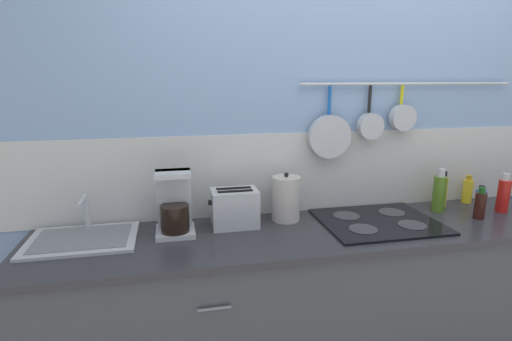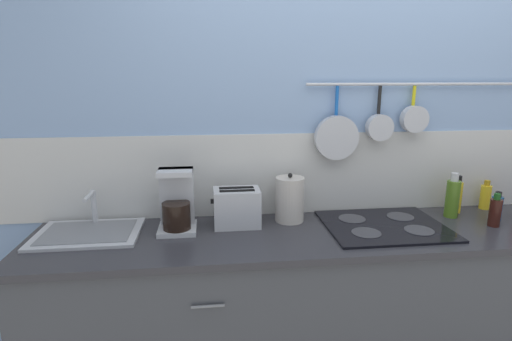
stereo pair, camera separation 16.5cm
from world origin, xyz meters
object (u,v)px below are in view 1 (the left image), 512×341
(bottle_cooking_wine, at_px, (480,205))
(bottle_vinegar, at_px, (480,201))
(coffee_maker, at_px, (174,208))
(kettle, at_px, (286,198))
(bottle_hot_sauce, at_px, (467,190))
(bottle_sesame_oil, at_px, (503,195))
(toaster, at_px, (235,208))
(bottle_dish_soap, at_px, (443,191))
(bottle_olive_oil, at_px, (439,193))

(bottle_cooking_wine, distance_m, bottle_vinegar, 0.10)
(coffee_maker, height_order, kettle, coffee_maker)
(bottle_hot_sauce, height_order, bottle_sesame_oil, bottle_sesame_oil)
(bottle_vinegar, height_order, bottle_sesame_oil, bottle_sesame_oil)
(kettle, bearing_deg, toaster, -172.40)
(bottle_sesame_oil, bearing_deg, bottle_vinegar, 177.38)
(toaster, xyz_separation_m, kettle, (0.28, 0.04, 0.02))
(toaster, height_order, bottle_hot_sauce, toaster)
(kettle, relative_size, bottle_sesame_oil, 1.17)
(bottle_cooking_wine, distance_m, bottle_hot_sauce, 0.29)
(coffee_maker, relative_size, bottle_vinegar, 1.97)
(bottle_dish_soap, bearing_deg, bottle_sesame_oil, -28.57)
(bottle_hot_sauce, bearing_deg, toaster, -176.08)
(bottle_olive_oil, distance_m, bottle_dish_soap, 0.10)
(bottle_cooking_wine, relative_size, bottle_vinegar, 1.10)
(toaster, xyz_separation_m, bottle_sesame_oil, (1.51, -0.09, 0.00))
(bottle_vinegar, relative_size, bottle_hot_sauce, 0.94)
(bottle_olive_oil, height_order, bottle_vinegar, bottle_olive_oil)
(kettle, bearing_deg, bottle_olive_oil, -2.80)
(toaster, relative_size, kettle, 0.96)
(bottle_sesame_oil, bearing_deg, bottle_hot_sauce, 111.20)
(bottle_dish_soap, xyz_separation_m, bottle_sesame_oil, (0.27, -0.15, 0.00))
(bottle_olive_oil, bearing_deg, coffee_maker, -179.34)
(bottle_cooking_wine, bearing_deg, bottle_hot_sauce, 62.39)
(toaster, bearing_deg, bottle_sesame_oil, -3.43)
(coffee_maker, bearing_deg, bottle_olive_oil, 0.66)
(bottle_olive_oil, xyz_separation_m, bottle_sesame_oil, (0.35, -0.08, -0.01))
(bottle_dish_soap, relative_size, bottle_hot_sauce, 1.26)
(bottle_vinegar, relative_size, bottle_sesame_oil, 0.71)
(coffee_maker, distance_m, toaster, 0.30)
(bottle_vinegar, distance_m, bottle_sesame_oil, 0.14)
(coffee_maker, xyz_separation_m, bottle_hot_sauce, (1.74, 0.12, -0.05))
(toaster, xyz_separation_m, bottle_dish_soap, (1.24, 0.06, -0.00))
(bottle_hot_sauce, bearing_deg, kettle, -176.97)
(coffee_maker, relative_size, bottle_cooking_wine, 1.79)
(bottle_olive_oil, bearing_deg, bottle_hot_sauce, 20.98)
(toaster, distance_m, bottle_olive_oil, 1.17)
(coffee_maker, distance_m, bottle_olive_oil, 1.46)
(kettle, bearing_deg, bottle_hot_sauce, 3.03)
(bottle_sesame_oil, bearing_deg, kettle, 174.06)
(kettle, relative_size, bottle_dish_soap, 1.23)
(coffee_maker, relative_size, kettle, 1.19)
(bottle_dish_soap, relative_size, bottle_vinegar, 1.35)
(toaster, distance_m, bottle_hot_sauce, 1.44)
(bottle_olive_oil, height_order, bottle_cooking_wine, bottle_olive_oil)
(coffee_maker, bearing_deg, bottle_hot_sauce, 4.00)
(bottle_cooking_wine, bearing_deg, toaster, 172.92)
(bottle_dish_soap, bearing_deg, bottle_vinegar, -47.14)
(kettle, height_order, bottle_sesame_oil, kettle)
(kettle, height_order, bottle_vinegar, kettle)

